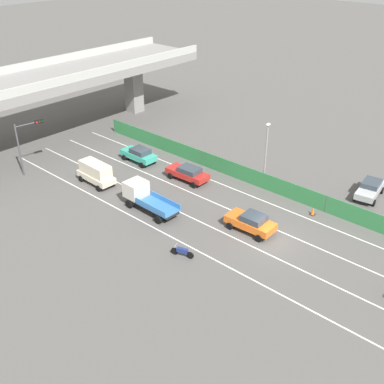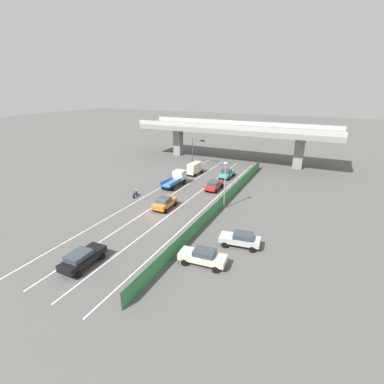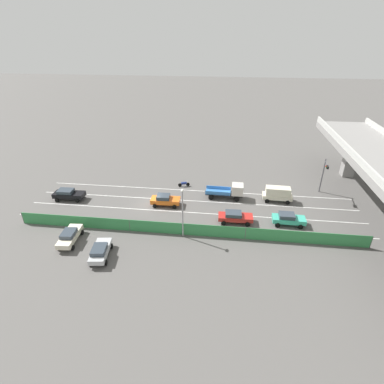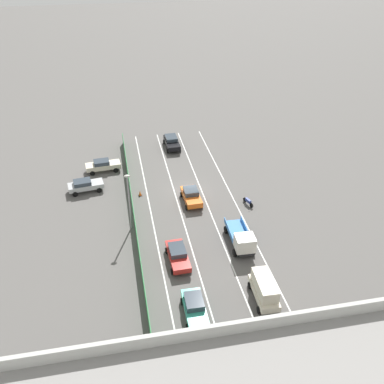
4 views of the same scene
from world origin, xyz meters
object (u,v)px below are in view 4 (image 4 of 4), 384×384
(car_sedan_black, at_px, (172,142))
(flatbed_truck_blue, at_px, (242,240))
(car_van_cream, at_px, (264,288))
(car_taxi_orange, at_px, (191,196))
(parked_wagon_silver, at_px, (85,185))
(traffic_light, at_px, (339,325))
(car_taxi_teal, at_px, (195,307))
(parked_sedan_cream, at_px, (103,165))
(car_sedan_red, at_px, (178,255))
(motorcycle, at_px, (248,201))
(street_lamp, at_px, (129,196))
(traffic_cone, at_px, (140,193))

(car_sedan_black, distance_m, flatbed_truck_blue, 25.08)
(flatbed_truck_blue, bearing_deg, car_van_cream, 89.49)
(car_taxi_orange, height_order, parked_wagon_silver, car_taxi_orange)
(car_van_cream, relative_size, traffic_light, 0.79)
(car_taxi_teal, bearing_deg, parked_sedan_cream, -75.27)
(car_taxi_teal, xyz_separation_m, car_sedan_red, (0.27, -7.08, -0.04))
(car_sedan_black, distance_m, car_van_cream, 32.10)
(car_sedan_red, height_order, traffic_light, traffic_light)
(car_van_cream, distance_m, parked_sedan_cream, 29.87)
(motorcycle, relative_size, traffic_light, 0.33)
(flatbed_truck_blue, xyz_separation_m, parked_wagon_silver, (15.94, -14.69, -0.34))
(car_sedan_black, bearing_deg, street_lamp, 68.53)
(motorcycle, bearing_deg, car_taxi_teal, 58.12)
(car_sedan_red, relative_size, flatbed_truck_blue, 0.81)
(parked_sedan_cream, xyz_separation_m, traffic_cone, (-4.32, 7.20, -0.55))
(traffic_light, bearing_deg, flatbed_truck_blue, -78.46)
(parked_wagon_silver, bearing_deg, motorcycle, 160.15)
(car_van_cream, relative_size, motorcycle, 2.37)
(car_van_cream, bearing_deg, car_taxi_orange, -78.78)
(car_sedan_black, height_order, car_sedan_red, car_sedan_black)
(car_taxi_orange, xyz_separation_m, traffic_light, (-6.28, 23.85, 3.06))
(flatbed_truck_blue, xyz_separation_m, parked_sedan_cream, (13.65, -19.52, -0.33))
(car_sedan_black, bearing_deg, traffic_light, 99.19)
(motorcycle, height_order, traffic_light, traffic_light)
(car_sedan_black, relative_size, parked_sedan_cream, 1.00)
(car_sedan_red, relative_size, parked_sedan_cream, 0.99)
(parked_sedan_cream, xyz_separation_m, parked_wagon_silver, (2.29, 4.82, -0.01))
(car_sedan_red, height_order, street_lamp, street_lamp)
(traffic_light, bearing_deg, car_van_cream, -67.36)
(car_taxi_orange, distance_m, parked_wagon_silver, 13.51)
(parked_wagon_silver, bearing_deg, flatbed_truck_blue, 137.34)
(street_lamp, bearing_deg, motorcycle, -172.25)
(car_sedan_black, distance_m, traffic_cone, 13.87)
(car_taxi_teal, distance_m, motorcycle, 18.27)
(street_lamp, distance_m, traffic_cone, 7.61)
(flatbed_truck_blue, relative_size, parked_sedan_cream, 1.23)
(car_sedan_red, xyz_separation_m, traffic_light, (-9.65, 13.53, 3.10))
(flatbed_truck_blue, height_order, parked_sedan_cream, flatbed_truck_blue)
(parked_wagon_silver, height_order, street_lamp, street_lamp)
(car_taxi_orange, bearing_deg, traffic_cone, -23.78)
(traffic_cone, bearing_deg, motorcycle, 160.13)
(flatbed_truck_blue, bearing_deg, car_sedan_black, -82.16)
(car_sedan_red, xyz_separation_m, traffic_cone, (2.57, -12.94, -0.53))
(street_lamp, bearing_deg, car_taxi_orange, -153.06)
(flatbed_truck_blue, bearing_deg, car_sedan_red, 5.34)
(car_van_cream, distance_m, parked_wagon_silver, 26.95)
(flatbed_truck_blue, relative_size, street_lamp, 0.86)
(car_van_cream, xyz_separation_m, parked_sedan_cream, (13.59, -26.59, -0.39))
(car_sedan_black, bearing_deg, parked_sedan_cream, 27.53)
(motorcycle, distance_m, traffic_cone, 13.28)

